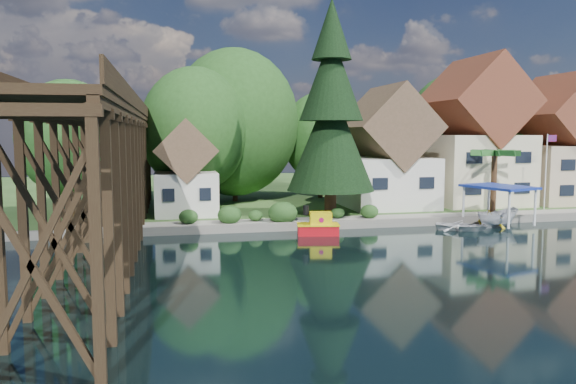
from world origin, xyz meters
name	(u,v)px	position (x,y,z in m)	size (l,w,h in m)	color
ground	(375,251)	(0.00, 0.00, 0.00)	(140.00, 140.00, 0.00)	black
bank	(274,191)	(0.00, 34.00, 0.25)	(140.00, 52.00, 0.50)	#2D4F1F
seawall	(387,223)	(4.00, 8.00, 0.31)	(60.00, 0.40, 0.62)	slate
promenade	(405,217)	(6.00, 9.30, 0.53)	(50.00, 2.60, 0.06)	gray
trestle_bridge	(110,162)	(-16.00, 5.17, 5.35)	(4.12, 44.18, 9.30)	black
house_left	(386,156)	(7.00, 16.00, 5.14)	(7.64, 8.64, 11.02)	silver
house_center	(474,141)	(16.00, 16.50, 6.42)	(8.65, 9.18, 13.89)	beige
house_right	(560,148)	(25.00, 16.00, 5.78)	(8.15, 8.64, 12.45)	#C4AC8C
shed	(186,174)	(-11.00, 14.50, 3.83)	(5.09, 5.40, 7.85)	silver
bg_trees	(308,132)	(1.00, 21.25, 7.29)	(49.90, 13.30, 10.57)	#382314
shrubs	(274,212)	(-4.60, 9.26, 1.23)	(15.76, 2.47, 1.70)	#1B3D16
conifer	(331,113)	(0.34, 11.10, 8.77)	(6.97, 6.97, 17.17)	#382314
palm_tree	(495,155)	(14.39, 10.35, 5.38)	(4.42, 4.42, 5.59)	#382314
flagpole	(547,163)	(20.07, 11.23, 4.56)	(1.03, 0.19, 6.62)	white
tugboat	(319,226)	(-2.03, 5.95, 0.64)	(3.20, 2.12, 2.15)	red
boat_white_a	(462,225)	(8.92, 5.62, 0.39)	(2.70, 3.78, 0.78)	silver
boat_canopy	(498,209)	(12.27, 6.26, 1.38)	(4.71, 5.75, 3.21)	white
boat_yellow	(490,218)	(11.76, 6.45, 0.73)	(2.39, 2.77, 1.46)	gold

